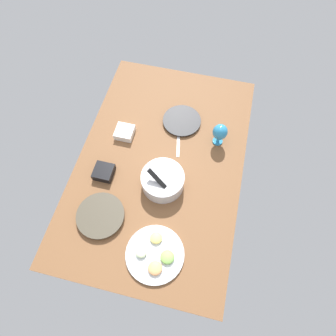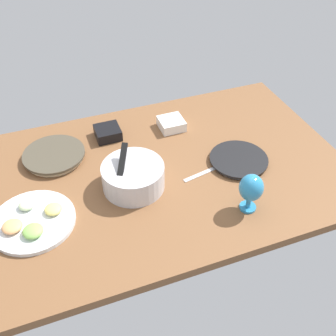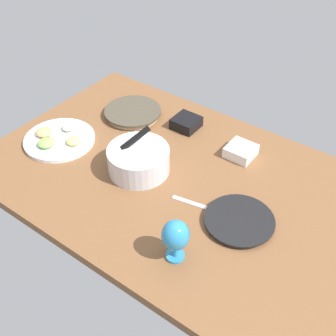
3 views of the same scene
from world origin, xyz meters
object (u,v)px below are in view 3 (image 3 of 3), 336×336
object	(u,v)px
dinner_plate_right	(133,113)
mixing_bowl	(138,159)
square_bowl_white	(241,151)
dinner_plate_left	(239,221)
fruit_platter	(59,139)
square_bowl_black	(186,122)
hurricane_glass_blue	(176,236)

from	to	relation	value
dinner_plate_right	mixing_bowl	distance (cm)	41.31
mixing_bowl	square_bowl_white	world-z (taller)	mixing_bowl
dinner_plate_left	square_bowl_white	xyz separation A→B (cm)	(18.85, -34.83, 1.61)
square_bowl_white	dinner_plate_left	bearing A→B (deg)	118.43
fruit_platter	square_bowl_black	distance (cm)	59.12
dinner_plate_right	square_bowl_black	distance (cm)	27.62
dinner_plate_left	dinner_plate_right	xyz separation A→B (cm)	(76.64, -31.15, 0.54)
dinner_plate_left	fruit_platter	bearing A→B (deg)	3.13
mixing_bowl	hurricane_glass_blue	size ratio (longest dim) A/B	1.53
fruit_platter	hurricane_glass_blue	size ratio (longest dim) A/B	1.91
fruit_platter	hurricane_glass_blue	world-z (taller)	hurricane_glass_blue
mixing_bowl	square_bowl_black	bearing A→B (deg)	-87.52
mixing_bowl	fruit_platter	size ratio (longest dim) A/B	0.80
hurricane_glass_blue	square_bowl_white	bearing A→B (deg)	-81.76
fruit_platter	square_bowl_white	bearing A→B (deg)	-150.87
dinner_plate_left	mixing_bowl	bearing A→B (deg)	-1.51
hurricane_glass_blue	square_bowl_black	world-z (taller)	hurricane_glass_blue
fruit_platter	hurricane_glass_blue	bearing A→B (deg)	165.03
square_bowl_white	hurricane_glass_blue	bearing A→B (deg)	98.24
dinner_plate_left	square_bowl_white	distance (cm)	39.63
dinner_plate_left	mixing_bowl	world-z (taller)	mixing_bowl
mixing_bowl	dinner_plate_right	bearing A→B (deg)	-46.62
dinner_plate_right	square_bowl_black	bearing A→B (deg)	-164.65
mixing_bowl	fruit_platter	world-z (taller)	mixing_bowl
hurricane_glass_blue	square_bowl_black	bearing A→B (deg)	-58.30
fruit_platter	hurricane_glass_blue	xyz separation A→B (cm)	(-80.18, 21.44, 9.14)
dinner_plate_left	fruit_platter	xyz separation A→B (cm)	(90.17, 4.93, 0.34)
mixing_bowl	square_bowl_white	bearing A→B (deg)	-131.39
dinner_plate_left	hurricane_glass_blue	xyz separation A→B (cm)	(9.99, 26.36, 9.48)
dinner_plate_right	square_bowl_white	xyz separation A→B (cm)	(-57.79, -3.68, 1.07)
square_bowl_black	dinner_plate_right	bearing A→B (deg)	15.35
mixing_bowl	fruit_platter	distance (cm)	42.44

